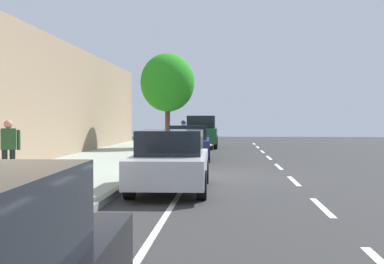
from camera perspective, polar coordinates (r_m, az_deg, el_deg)
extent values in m
plane|color=#313131|center=(15.33, 1.63, -5.20)|extent=(67.57, 67.57, 0.00)
cube|color=#9CAA9A|center=(16.08, -13.81, -4.65)|extent=(4.50, 42.23, 0.16)
cube|color=gray|center=(15.53, -5.58, -4.83)|extent=(0.16, 42.23, 0.16)
cube|color=white|center=(35.32, 7.27, -1.37)|extent=(0.14, 2.20, 0.01)
cube|color=white|center=(31.14, 7.69, -1.77)|extent=(0.14, 2.20, 0.01)
cube|color=white|center=(26.96, 8.24, -2.28)|extent=(0.14, 2.20, 0.01)
cube|color=white|center=(22.78, 9.00, -2.99)|extent=(0.14, 2.20, 0.01)
cube|color=white|center=(18.61, 10.10, -4.01)|extent=(0.14, 2.20, 0.01)
cube|color=white|center=(14.47, 11.83, -5.62)|extent=(0.14, 2.20, 0.01)
cube|color=white|center=(10.37, 14.97, -8.50)|extent=(0.14, 2.20, 0.01)
cube|color=white|center=(15.36, -0.14, -5.17)|extent=(0.12, 42.23, 0.01)
cube|color=#1E512D|center=(30.37, 1.14, -0.37)|extent=(1.96, 4.72, 0.90)
cube|color=black|center=(30.35, 1.15, 1.19)|extent=(1.71, 3.12, 0.76)
cylinder|color=black|center=(28.98, -0.70, -1.26)|extent=(0.23, 0.76, 0.76)
cylinder|color=black|center=(28.91, 2.76, -1.26)|extent=(0.23, 0.76, 0.76)
cylinder|color=black|center=(31.89, -0.32, -1.00)|extent=(0.23, 0.76, 0.76)
cylinder|color=black|center=(31.82, 2.82, -1.01)|extent=(0.23, 0.76, 0.76)
cube|color=navy|center=(21.37, -0.35, -1.67)|extent=(1.92, 4.46, 0.64)
cube|color=black|center=(21.34, -0.35, -0.01)|extent=(1.62, 2.16, 0.60)
cylinder|color=black|center=(20.08, -2.82, -2.65)|extent=(0.24, 0.67, 0.66)
cylinder|color=black|center=(20.01, 1.81, -2.67)|extent=(0.24, 0.67, 0.66)
cylinder|color=black|center=(22.79, -2.24, -2.15)|extent=(0.24, 0.67, 0.66)
cylinder|color=black|center=(22.73, 1.83, -2.16)|extent=(0.24, 0.67, 0.66)
cube|color=#B7BABF|center=(12.28, -2.45, -4.07)|extent=(1.86, 4.44, 0.64)
cube|color=black|center=(12.23, -2.46, -1.18)|extent=(1.60, 2.13, 0.60)
cylinder|color=black|center=(11.07, -7.31, -6.11)|extent=(0.23, 0.66, 0.66)
cylinder|color=black|center=(10.91, 1.14, -6.21)|extent=(0.23, 0.66, 0.66)
cylinder|color=black|center=(13.75, -5.29, -4.60)|extent=(0.23, 0.66, 0.66)
cylinder|color=black|center=(13.61, 1.49, -4.66)|extent=(0.23, 0.66, 0.66)
torus|color=black|center=(25.29, 0.13, -1.74)|extent=(0.53, 0.51, 0.70)
torus|color=black|center=(26.06, -1.40, -1.64)|extent=(0.53, 0.51, 0.70)
cylinder|color=#A51414|center=(25.57, -0.46, -1.51)|extent=(0.49, 0.47, 0.52)
cylinder|color=#A51414|center=(25.84, -0.99, -1.50)|extent=(0.13, 0.12, 0.48)
cylinder|color=#A51414|center=(25.60, -0.53, -0.98)|extent=(0.55, 0.53, 0.05)
cylinder|color=#A51414|center=(25.94, -1.16, -1.83)|extent=(0.28, 0.27, 0.19)
cylinder|color=#A51414|center=(25.97, -1.24, -1.31)|extent=(0.21, 0.21, 0.33)
cylinder|color=#A51414|center=(25.31, 0.07, -1.36)|extent=(0.11, 0.10, 0.34)
cube|color=black|center=(25.87, -1.07, -0.88)|extent=(0.24, 0.24, 0.05)
cylinder|color=black|center=(25.32, 0.01, -0.85)|extent=(0.34, 0.35, 0.03)
cylinder|color=#C6B284|center=(26.06, -1.14, -1.49)|extent=(0.15, 0.15, 0.84)
cylinder|color=#C6B284|center=(26.21, -0.87, -1.47)|extent=(0.15, 0.15, 0.84)
cube|color=white|center=(26.11, -1.00, 0.09)|extent=(0.40, 0.44, 0.59)
cylinder|color=white|center=(25.90, -1.36, 0.01)|extent=(0.10, 0.10, 0.56)
cylinder|color=white|center=(26.31, -0.65, 0.04)|extent=(0.10, 0.10, 0.56)
sphere|color=#8D9953|center=(26.10, -1.00, 1.00)|extent=(0.24, 0.24, 0.24)
sphere|color=navy|center=(26.10, -1.00, 1.09)|extent=(0.26, 0.26, 0.26)
cube|color=black|center=(26.23, -1.34, 0.14)|extent=(0.32, 0.35, 0.44)
cylinder|color=brown|center=(28.12, -2.87, 1.14)|extent=(0.29, 0.29, 2.88)
ellipsoid|color=#28931E|center=(28.20, -2.88, 5.81)|extent=(3.11, 3.11, 3.36)
cylinder|color=black|center=(14.06, -21.07, -3.61)|extent=(0.15, 0.15, 0.81)
cylinder|color=black|center=(14.07, -20.26, -3.60)|extent=(0.15, 0.15, 0.81)
cube|color=#264C26|center=(14.02, -20.69, -0.77)|extent=(0.44, 0.38, 0.58)
cylinder|color=#264C26|center=(14.04, -19.63, -0.88)|extent=(0.10, 0.10, 0.55)
sphere|color=tan|center=(14.01, -20.71, 0.87)|extent=(0.23, 0.23, 0.23)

